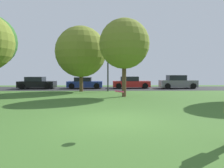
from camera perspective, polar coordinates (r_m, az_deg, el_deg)
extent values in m
plane|color=#3D6628|center=(7.66, 0.63, -10.27)|extent=(44.00, 44.00, 0.00)
cube|color=#28282B|center=(23.52, -0.67, -1.24)|extent=(44.00, 6.40, 0.01)
cylinder|color=brown|center=(15.30, 3.41, 1.18)|extent=(0.32, 0.32, 2.53)
sphere|color=olive|center=(15.45, 3.44, 11.21)|extent=(3.74, 3.74, 3.74)
cylinder|color=brown|center=(19.74, -8.65, 1.22)|extent=(0.36, 0.36, 2.29)
sphere|color=olive|center=(19.84, -8.71, 8.93)|extent=(4.85, 4.85, 4.85)
cylinder|color=#EA2D6B|center=(5.92, 2.03, -2.14)|extent=(0.38, 0.38, 0.08)
cube|color=black|center=(24.69, -20.21, -0.06)|extent=(4.01, 1.85, 0.70)
cube|color=black|center=(24.73, -20.68, 1.33)|extent=(1.92, 1.62, 0.50)
cylinder|color=black|center=(25.17, -16.50, -0.36)|extent=(0.64, 0.22, 0.64)
cylinder|color=black|center=(23.40, -17.69, -0.63)|extent=(0.64, 0.22, 0.64)
cylinder|color=black|center=(26.05, -22.47, -0.35)|extent=(0.64, 0.22, 0.64)
cylinder|color=black|center=(24.34, -24.04, -0.61)|extent=(0.64, 0.22, 0.64)
cube|color=#233893|center=(23.82, -7.58, -0.03)|extent=(4.01, 1.79, 0.68)
cube|color=black|center=(23.82, -8.07, 1.34)|extent=(1.93, 1.58, 0.45)
cylinder|color=black|center=(24.61, -4.10, -0.31)|extent=(0.64, 0.22, 0.64)
cylinder|color=black|center=(22.82, -4.32, -0.58)|extent=(0.64, 0.22, 0.64)
cylinder|color=black|center=(24.90, -10.56, -0.32)|extent=(0.64, 0.22, 0.64)
cylinder|color=black|center=(23.14, -11.28, -0.58)|extent=(0.64, 0.22, 0.64)
cube|color=#B21E1E|center=(24.03, 5.38, 0.02)|extent=(4.29, 1.73, 0.69)
cube|color=black|center=(23.98, 4.87, 1.48)|extent=(2.06, 1.52, 0.53)
cylinder|color=black|center=(25.11, 8.55, -0.27)|extent=(0.64, 0.22, 0.64)
cylinder|color=black|center=(23.41, 9.27, -0.52)|extent=(0.64, 0.22, 0.64)
cylinder|color=black|center=(24.77, 1.69, -0.29)|extent=(0.64, 0.22, 0.64)
cylinder|color=black|center=(23.05, 1.91, -0.54)|extent=(0.64, 0.22, 0.64)
cube|color=slate|center=(24.80, 17.99, 0.10)|extent=(4.11, 1.71, 0.80)
cube|color=black|center=(24.71, 17.57, 1.71)|extent=(1.97, 1.50, 0.59)
cylinder|color=black|center=(26.11, 20.34, -0.30)|extent=(0.64, 0.22, 0.64)
cylinder|color=black|center=(24.53, 21.81, -0.54)|extent=(0.64, 0.22, 0.64)
cylinder|color=black|center=(25.19, 14.25, -0.32)|extent=(0.64, 0.22, 0.64)
cylinder|color=black|center=(23.55, 15.36, -0.57)|extent=(0.64, 0.22, 0.64)
cylinder|color=#2D2D33|center=(19.66, -1.16, 4.47)|extent=(0.14, 0.14, 4.50)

